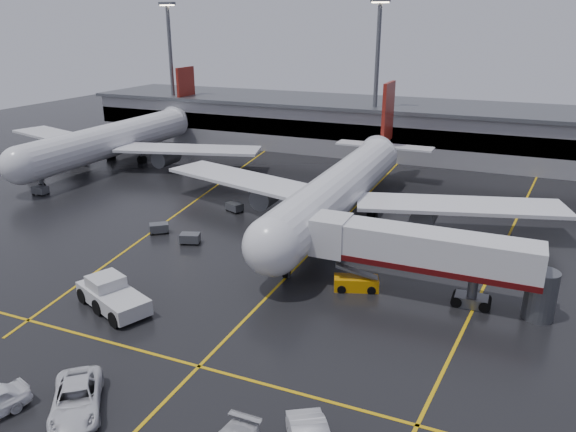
% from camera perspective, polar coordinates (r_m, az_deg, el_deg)
% --- Properties ---
extents(ground, '(220.00, 220.00, 0.00)m').
position_cam_1_polar(ground, '(56.24, 2.68, -3.49)').
color(ground, black).
rests_on(ground, ground).
extents(apron_line_centre, '(0.25, 90.00, 0.02)m').
position_cam_1_polar(apron_line_centre, '(56.23, 2.68, -3.48)').
color(apron_line_centre, gold).
rests_on(apron_line_centre, ground).
extents(apron_line_stop, '(60.00, 0.25, 0.02)m').
position_cam_1_polar(apron_line_stop, '(38.83, -9.23, -15.17)').
color(apron_line_stop, gold).
rests_on(apron_line_stop, ground).
extents(apron_line_left, '(9.99, 69.35, 0.02)m').
position_cam_1_polar(apron_line_left, '(73.14, -9.32, 1.79)').
color(apron_line_left, gold).
rests_on(apron_line_left, ground).
extents(apron_line_right, '(7.57, 69.64, 0.02)m').
position_cam_1_polar(apron_line_right, '(62.56, 21.69, -2.47)').
color(apron_line_right, gold).
rests_on(apron_line_right, ground).
extents(terminal, '(122.00, 19.00, 8.60)m').
position_cam_1_polar(terminal, '(99.74, 12.57, 8.86)').
color(terminal, gray).
rests_on(terminal, ground).
extents(light_mast_left, '(3.00, 1.20, 25.45)m').
position_cam_1_polar(light_mast_left, '(110.53, -12.06, 15.22)').
color(light_mast_left, '#595B60').
rests_on(light_mast_left, ground).
extents(light_mast_mid, '(3.00, 1.20, 25.45)m').
position_cam_1_polar(light_mast_mid, '(93.74, 9.21, 14.69)').
color(light_mast_mid, '#595B60').
rests_on(light_mast_mid, ground).
extents(main_airliner, '(48.80, 45.60, 14.10)m').
position_cam_1_polar(main_airliner, '(63.50, 5.82, 3.18)').
color(main_airliner, silver).
rests_on(main_airliner, ground).
extents(second_airliner, '(48.80, 45.60, 14.10)m').
position_cam_1_polar(second_airliner, '(94.03, -17.16, 7.77)').
color(second_airliner, silver).
rests_on(second_airliner, ground).
extents(jet_bridge, '(19.90, 3.40, 6.05)m').
position_cam_1_polar(jet_bridge, '(46.63, 13.91, -3.82)').
color(jet_bridge, silver).
rests_on(jet_bridge, ground).
extents(pushback_tractor, '(7.84, 5.49, 2.60)m').
position_cam_1_polar(pushback_tractor, '(47.04, -17.83, -7.90)').
color(pushback_tractor, silver).
rests_on(pushback_tractor, ground).
extents(belt_loader, '(4.12, 2.78, 2.41)m').
position_cam_1_polar(belt_loader, '(48.23, 7.10, -6.93)').
color(belt_loader, orange).
rests_on(belt_loader, ground).
extents(service_van_a, '(5.85, 6.41, 1.66)m').
position_cam_1_polar(service_van_a, '(36.51, -21.14, -17.33)').
color(service_van_a, silver).
rests_on(service_van_a, ground).
extents(baggage_cart_a, '(2.32, 1.89, 1.12)m').
position_cam_1_polar(baggage_cart_a, '(58.31, -10.14, -2.26)').
color(baggage_cart_a, '#595B60').
rests_on(baggage_cart_a, ground).
extents(baggage_cart_b, '(2.38, 2.26, 1.12)m').
position_cam_1_polar(baggage_cart_b, '(61.85, -13.25, -1.20)').
color(baggage_cart_b, '#595B60').
rests_on(baggage_cart_b, ground).
extents(baggage_cart_c, '(2.35, 1.97, 1.12)m').
position_cam_1_polar(baggage_cart_c, '(67.40, -5.57, 0.97)').
color(baggage_cart_c, '#595B60').
rests_on(baggage_cart_c, ground).
extents(baggage_cart_d, '(2.34, 1.96, 1.12)m').
position_cam_1_polar(baggage_cart_d, '(89.21, -24.80, 3.86)').
color(baggage_cart_d, '#595B60').
rests_on(baggage_cart_d, ground).
extents(baggage_cart_e, '(2.00, 1.30, 1.12)m').
position_cam_1_polar(baggage_cart_e, '(81.00, -24.35, 2.47)').
color(baggage_cart_e, '#595B60').
rests_on(baggage_cart_e, ground).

